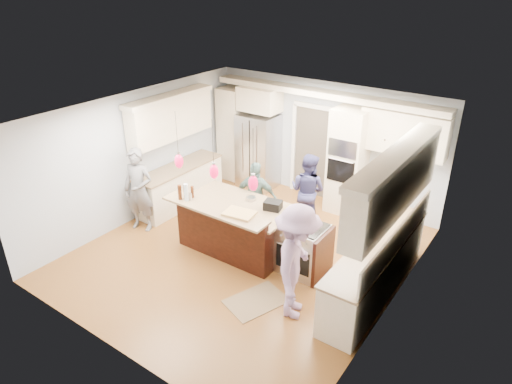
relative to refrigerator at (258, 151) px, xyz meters
The scene contains 23 objects.
ground_plane 3.19m from the refrigerator, 59.58° to the right, with size 6.00×6.00×0.00m, color olive.
room_shell 3.20m from the refrigerator, 59.58° to the right, with size 5.54×6.04×2.72m.
refrigerator is the anchor object (origin of this frame).
oven_column 2.31m from the refrigerator, ahead, with size 0.72×0.69×2.30m.
back_upper_cabinets 1.12m from the refrigerator, ahead, with size 5.30×0.61×2.54m.
right_counter_run 4.63m from the refrigerator, 30.36° to the right, with size 0.64×3.10×2.51m.
left_cabinets 2.05m from the refrigerator, 115.94° to the right, with size 0.64×2.30×2.51m.
kitchen_island 2.91m from the refrigerator, 63.08° to the right, with size 2.10×1.46×1.12m.
island_range 3.71m from the refrigerator, 42.59° to the right, with size 0.82×0.71×0.92m.
pendant_lights 3.53m from the refrigerator, 67.57° to the right, with size 1.75×0.15×1.03m.
person_bar_end 3.18m from the refrigerator, 103.64° to the right, with size 0.63×0.42×1.74m, color slate.
person_far_left 2.21m from the refrigerator, 28.07° to the right, with size 0.77×0.60×1.58m, color navy.
person_far_right 2.16m from the refrigerator, 56.12° to the right, with size 0.86×0.36×1.48m, color slate.
person_range_side 4.72m from the refrigerator, 48.19° to the right, with size 1.20×0.69×1.86m, color #A784B2.
floor_rug 4.53m from the refrigerator, 55.47° to the right, with size 0.65×0.95×0.01m, color #8A6A4B.
water_bottle 3.33m from the refrigerator, 77.75° to the right, with size 0.08×0.08×0.32m, color silver.
beer_bottle_a 3.26m from the refrigerator, 78.78° to the right, with size 0.07×0.07×0.27m, color #451E0C.
beer_bottle_b 3.33m from the refrigerator, 80.06° to the right, with size 0.07×0.07×0.28m, color #451E0C.
beer_bottle_c 3.18m from the refrigerator, 77.09° to the right, with size 0.06×0.06×0.22m, color #451E0C.
drink_can 3.27m from the refrigerator, 76.98° to the right, with size 0.06×0.06×0.12m, color #B7B7BC.
cutting_board 3.59m from the refrigerator, 60.12° to the right, with size 0.51×0.37×0.04m, color tan.
pot_large 3.47m from the refrigerator, 41.88° to the right, with size 0.23×0.23×0.13m, color #B7B7BC.
pot_small 3.82m from the refrigerator, 44.50° to the right, with size 0.21×0.21×0.10m, color #B7B7BC.
Camera 1 is at (4.32, -5.80, 4.82)m, focal length 32.00 mm.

